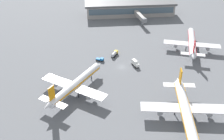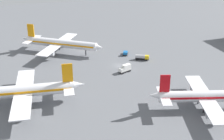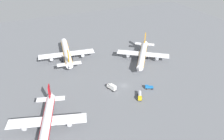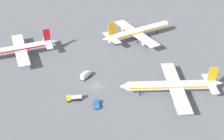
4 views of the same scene
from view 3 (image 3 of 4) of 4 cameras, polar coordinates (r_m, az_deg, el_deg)
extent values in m
plane|color=slate|center=(123.30, 3.08, -4.08)|extent=(288.00, 288.00, 0.00)
cylinder|color=white|center=(98.01, -16.66, -13.15)|extent=(13.84, 34.71, 3.86)
cone|color=white|center=(111.73, -15.50, -6.28)|extent=(4.35, 5.51, 3.09)
cube|color=red|center=(97.81, -16.68, -13.03)|extent=(13.51, 33.39, 0.69)
cube|color=white|center=(99.52, -16.49, -12.61)|extent=(33.53, 15.01, 0.35)
cylinder|color=#A5A8AD|center=(99.11, -10.93, -13.00)|extent=(3.35, 4.98, 2.12)
cylinder|color=#A5A8AD|center=(102.59, -21.64, -13.24)|extent=(3.35, 4.98, 2.12)
cube|color=white|center=(109.56, -15.65, -7.28)|extent=(13.67, 6.87, 0.28)
cube|color=red|center=(106.84, -16.00, -5.32)|extent=(1.37, 3.35, 6.18)
cylinder|color=black|center=(101.71, -14.42, -13.34)|extent=(0.46, 0.46, 2.70)
cylinder|color=black|center=(102.84, -17.91, -13.42)|extent=(0.46, 0.46, 2.70)
cylinder|color=white|center=(151.12, -11.78, 4.58)|extent=(9.67, 38.80, 4.24)
cone|color=white|center=(169.85, -12.47, 7.54)|extent=(4.59, 4.77, 4.03)
cone|color=white|center=(132.63, -10.93, 1.03)|extent=(4.11, 5.73, 3.40)
cube|color=orange|center=(150.98, -11.79, 4.68)|extent=(9.53, 37.28, 0.76)
cube|color=white|center=(149.58, -11.69, 4.11)|extent=(37.16, 11.30, 0.38)
cylinder|color=#A5A8AD|center=(150.15, -15.51, 3.06)|extent=(3.02, 5.30, 2.33)
cylinder|color=#A5A8AD|center=(151.04, -7.76, 4.14)|extent=(3.02, 5.30, 2.33)
cube|color=white|center=(135.52, -11.07, 1.60)|extent=(15.00, 5.50, 0.31)
cube|color=orange|center=(133.14, -11.29, 3.51)|extent=(0.98, 3.73, 6.79)
cylinder|color=black|center=(164.86, -12.11, 5.46)|extent=(0.51, 0.51, 2.97)
cylinder|color=black|center=(149.88, -12.80, 2.66)|extent=(0.51, 0.51, 2.97)
cylinder|color=black|center=(150.18, -10.23, 3.02)|extent=(0.51, 0.51, 2.97)
cylinder|color=white|center=(146.78, 7.98, 4.00)|extent=(24.55, 31.87, 4.00)
cone|color=white|center=(129.78, 7.24, 0.19)|extent=(5.43, 5.47, 3.80)
cone|color=white|center=(164.08, 8.59, 7.20)|extent=(5.53, 5.93, 3.20)
cube|color=orange|center=(146.65, 7.99, 4.10)|extent=(23.76, 30.73, 0.72)
cube|color=white|center=(148.59, 8.03, 4.17)|extent=(31.45, 24.96, 0.36)
cylinder|color=#A5A8AD|center=(149.10, 11.70, 3.30)|extent=(4.56, 5.13, 2.20)
cylinder|color=#A5A8AD|center=(149.97, 4.31, 4.07)|extent=(4.56, 5.13, 2.20)
cube|color=white|center=(161.40, 8.50, 6.71)|extent=(13.13, 10.74, 0.29)
cube|color=orange|center=(159.50, 8.64, 8.28)|extent=(2.40, 3.09, 6.41)
cylinder|color=black|center=(137.24, 7.42, 0.37)|extent=(0.48, 0.48, 2.80)
cylinder|color=black|center=(150.82, 9.20, 3.21)|extent=(0.48, 0.48, 2.80)
cylinder|color=black|center=(151.10, 6.78, 3.46)|extent=(0.48, 0.48, 2.80)
cube|color=black|center=(119.88, -0.13, -4.86)|extent=(3.80, 5.91, 0.30)
cube|color=white|center=(120.43, -0.77, -4.12)|extent=(2.42, 2.37, 1.60)
cube|color=#3F596B|center=(120.72, -1.04, -3.84)|extent=(1.52, 0.65, 0.90)
cube|color=white|center=(118.52, 0.18, -4.47)|extent=(3.15, 4.23, 2.60)
cylinder|color=black|center=(120.57, -1.11, -4.72)|extent=(0.57, 0.85, 0.80)
cylinder|color=black|center=(121.64, -0.47, -4.35)|extent=(0.57, 0.85, 0.80)
cylinder|color=black|center=(118.32, 0.22, -5.51)|extent=(0.57, 0.85, 0.80)
cylinder|color=black|center=(119.41, 0.86, -5.12)|extent=(0.57, 0.85, 0.80)
cube|color=black|center=(114.93, 7.19, -6.97)|extent=(4.64, 6.45, 0.30)
cube|color=gold|center=(112.58, 7.27, -7.29)|extent=(2.52, 2.48, 1.60)
cube|color=#3F596B|center=(111.75, 7.29, -7.42)|extent=(1.45, 0.82, 0.90)
cylinder|color=#B7B7BC|center=(115.00, 7.21, -6.28)|extent=(3.70, 4.82, 1.80)
cylinder|color=black|center=(113.37, 7.71, -7.73)|extent=(0.64, 0.85, 0.80)
cylinder|color=black|center=(113.23, 6.75, -7.70)|extent=(0.64, 0.85, 0.80)
cylinder|color=black|center=(116.83, 7.62, -6.37)|extent=(0.64, 0.85, 0.80)
cylinder|color=black|center=(116.71, 6.68, -6.35)|extent=(0.64, 0.85, 0.80)
cube|color=black|center=(122.28, 9.64, -4.56)|extent=(4.79, 3.61, 0.30)
cube|color=#1966B2|center=(121.66, 9.06, -4.27)|extent=(2.44, 2.49, 1.20)
cube|color=#3F596B|center=(121.42, 8.69, -4.18)|extent=(0.76, 1.47, 0.67)
cube|color=#1966B2|center=(122.15, 10.07, -4.39)|extent=(3.16, 2.83, 0.60)
cylinder|color=black|center=(121.38, 8.96, -4.88)|extent=(0.85, 0.62, 0.80)
cylinder|color=black|center=(122.91, 8.87, -4.36)|extent=(0.85, 0.62, 0.80)
cylinder|color=black|center=(121.83, 10.40, -4.88)|extent=(0.85, 0.62, 0.80)
cylinder|color=black|center=(123.36, 10.29, -4.36)|extent=(0.85, 0.62, 0.80)
camera|label=1|loc=(229.67, -9.29, 33.41)|focal=45.32mm
camera|label=2|loc=(154.13, -55.06, 12.93)|focal=50.45mm
camera|label=4|loc=(135.93, 58.17, 20.25)|focal=46.73mm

